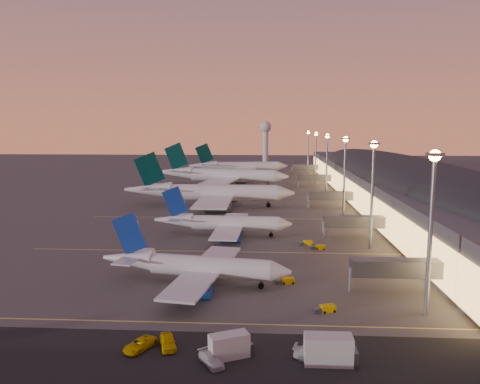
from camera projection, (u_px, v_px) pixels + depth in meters
name	position (u px, v px, depth m)	size (l,w,h in m)	color
ground	(222.00, 246.00, 114.80)	(700.00, 700.00, 0.00)	#454340
airliner_narrow_south	(194.00, 266.00, 87.26)	(36.80, 33.22, 13.16)	silver
airliner_narrow_north	(223.00, 223.00, 125.25)	(37.33, 33.32, 13.35)	silver
airliner_wide_near	(209.00, 193.00, 169.67)	(62.22, 56.46, 19.97)	silver
airliner_wide_mid	(221.00, 175.00, 225.57)	(65.60, 60.52, 21.05)	silver
airliner_wide_far	(239.00, 167.00, 278.45)	(59.06, 54.40, 18.93)	silver
terminal_building	(397.00, 179.00, 181.69)	(56.35, 255.00, 17.46)	#48484D
light_masts	(334.00, 157.00, 174.51)	(2.20, 217.20, 25.90)	gray
radar_tower	(266.00, 135.00, 368.05)	(9.00, 9.00, 32.50)	silver
service_lane	(179.00, 359.00, 59.46)	(260.00, 16.00, 0.01)	black
lane_markings	(233.00, 215.00, 154.33)	(90.00, 180.36, 0.00)	#D8C659
baggage_tug_a	(325.00, 309.00, 74.46)	(3.79, 2.45, 1.06)	#D3AC00
baggage_tug_b	(285.00, 281.00, 87.84)	(3.78, 2.03, 1.07)	#D3AC00
baggage_tug_c	(306.00, 243.00, 115.92)	(3.64, 2.19, 1.02)	#D3AC00
catering_truck_a	(231.00, 346.00, 59.88)	(5.91, 4.21, 3.11)	silver
catering_truck_b	(331.00, 351.00, 58.13)	(6.56, 2.61, 3.68)	silver
baggage_tug_d	(319.00, 247.00, 111.98)	(3.35, 1.56, 0.99)	#D3AC00
service_van_b	(168.00, 342.00, 62.47)	(1.94, 4.83, 1.65)	#D3AC00
service_van_c	(211.00, 359.00, 58.05)	(1.87, 4.59, 1.33)	silver
service_van_d	(140.00, 344.00, 61.94)	(2.30, 5.00, 1.39)	#D3AC00
service_van_e	(316.00, 354.00, 59.13)	(2.30, 5.65, 1.64)	silver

